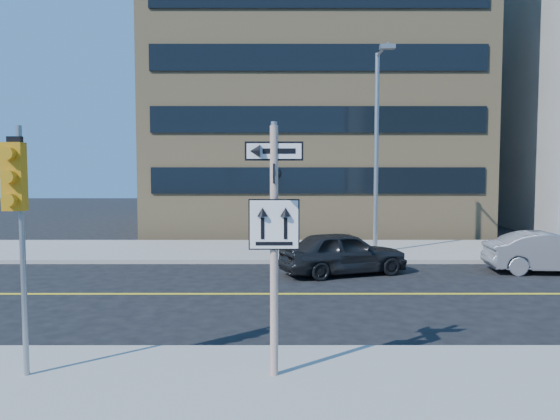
{
  "coord_description": "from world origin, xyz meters",
  "views": [
    {
      "loc": [
        0.08,
        -11.1,
        3.42
      ],
      "look_at": [
        0.1,
        4.0,
        2.37
      ],
      "focal_mm": 35.0,
      "sensor_mm": 36.0,
      "label": 1
    }
  ],
  "objects_px": {
    "traffic_signal": "(16,197)",
    "parked_car_a": "(343,253)",
    "parked_car_b": "(550,253)",
    "streetlight_a": "(378,138)",
    "sign_pole": "(274,234)"
  },
  "relations": [
    {
      "from": "sign_pole",
      "to": "parked_car_a",
      "type": "relative_size",
      "value": 0.95
    },
    {
      "from": "sign_pole",
      "to": "parked_car_b",
      "type": "xyz_separation_m",
      "value": [
        9.27,
        9.7,
        -1.74
      ]
    },
    {
      "from": "parked_car_a",
      "to": "streetlight_a",
      "type": "height_order",
      "value": "streetlight_a"
    },
    {
      "from": "traffic_signal",
      "to": "parked_car_a",
      "type": "bearing_deg",
      "value": 57.11
    },
    {
      "from": "parked_car_a",
      "to": "parked_car_b",
      "type": "relative_size",
      "value": 1.02
    },
    {
      "from": "sign_pole",
      "to": "parked_car_b",
      "type": "distance_m",
      "value": 13.53
    },
    {
      "from": "parked_car_a",
      "to": "streetlight_a",
      "type": "distance_m",
      "value": 5.82
    },
    {
      "from": "parked_car_a",
      "to": "parked_car_b",
      "type": "distance_m",
      "value": 7.06
    },
    {
      "from": "traffic_signal",
      "to": "parked_car_a",
      "type": "distance_m",
      "value": 11.67
    },
    {
      "from": "parked_car_a",
      "to": "streetlight_a",
      "type": "xyz_separation_m",
      "value": [
        1.79,
        3.81,
        4.02
      ]
    },
    {
      "from": "sign_pole",
      "to": "traffic_signal",
      "type": "bearing_deg",
      "value": -177.89
    },
    {
      "from": "traffic_signal",
      "to": "parked_car_b",
      "type": "height_order",
      "value": "traffic_signal"
    },
    {
      "from": "sign_pole",
      "to": "traffic_signal",
      "type": "relative_size",
      "value": 1.02
    },
    {
      "from": "traffic_signal",
      "to": "parked_car_b",
      "type": "relative_size",
      "value": 0.95
    },
    {
      "from": "streetlight_a",
      "to": "sign_pole",
      "type": "bearing_deg",
      "value": -106.77
    }
  ]
}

